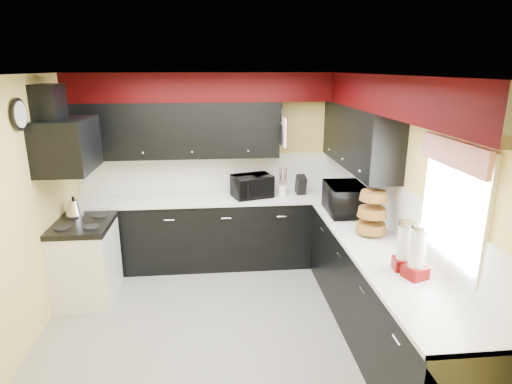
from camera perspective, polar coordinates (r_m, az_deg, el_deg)
ground at (r=4.61m, az=-4.64°, el=-17.49°), size 3.60×3.60×0.00m
wall_back at (r=5.78m, az=-5.26°, el=3.14°), size 3.60×0.06×2.50m
wall_right at (r=4.44m, az=18.88°, el=-1.77°), size 0.06×3.60×2.50m
wall_left at (r=4.43m, az=-29.06°, el=-3.04°), size 0.06×3.60×2.50m
ceiling at (r=3.83m, az=-5.52°, el=15.34°), size 3.60×3.60×0.06m
cab_back at (r=5.74m, az=-5.03°, el=-5.35°), size 3.60×0.60×0.90m
cab_right at (r=4.39m, az=15.85°, el=-13.14°), size 0.60×3.00×0.90m
counter_back at (r=5.58m, az=-5.15°, el=-0.86°), size 3.62×0.64×0.04m
counter_right at (r=4.18m, az=16.35°, el=-7.50°), size 0.64×3.02×0.04m
splash_back at (r=5.79m, az=-5.25°, el=2.54°), size 3.60×0.02×0.50m
splash_right at (r=4.45m, az=18.69°, el=-2.51°), size 0.02×3.60×0.50m
upper_back at (r=5.53m, az=-10.63°, el=8.13°), size 2.60×0.35×0.70m
upper_right at (r=5.07m, az=13.52°, el=7.23°), size 0.35×1.80×0.70m
soffit_back at (r=5.46m, az=-5.54°, el=13.76°), size 3.60×0.36×0.35m
soffit_right at (r=4.01m, az=18.96°, el=12.09°), size 0.36×3.24×0.35m
stove at (r=5.27m, az=-21.66°, el=-8.78°), size 0.60×0.75×0.86m
cooktop at (r=5.10m, az=-22.19°, el=-4.07°), size 0.62×0.77×0.06m
hood at (r=4.90m, az=-23.86°, el=5.75°), size 0.50×0.78×0.55m
hood_duct at (r=4.89m, az=-25.90°, el=10.49°), size 0.24×0.40×0.40m
window at (r=3.59m, az=24.87°, el=-1.61°), size 0.03×0.86×0.96m
valance at (r=3.47m, az=24.86°, el=4.66°), size 0.04×0.88×0.20m
pan_top at (r=5.48m, az=3.31°, el=10.41°), size 0.03×0.22×0.40m
pan_mid at (r=5.38m, az=3.48°, el=7.62°), size 0.03×0.28×0.46m
pan_low at (r=5.64m, az=3.06°, el=7.71°), size 0.03×0.24×0.42m
cut_board at (r=5.26m, az=3.80°, el=7.96°), size 0.03×0.26×0.35m
baskets at (r=4.40m, az=15.21°, el=-2.58°), size 0.27×0.27×0.50m
clock at (r=4.46m, az=-29.07°, el=9.02°), size 0.03×0.30×0.30m
deco_plate at (r=3.93m, az=21.91°, el=10.63°), size 0.03×0.24×0.24m
toaster_oven at (r=5.53m, az=-0.47°, el=0.80°), size 0.59×0.54×0.29m
microwave at (r=5.01m, az=11.79°, el=-0.90°), size 0.42×0.61×0.33m
utensil_crock at (r=5.60m, az=3.59°, el=0.22°), size 0.15×0.15×0.14m
knife_block at (r=5.67m, az=6.00°, el=0.93°), size 0.12×0.17×0.25m
kettle at (r=5.32m, az=-23.08°, el=-1.99°), size 0.23×0.23×0.18m
dispenser_a at (r=3.74m, az=19.14°, el=-6.98°), size 0.17×0.17×0.40m
dispenser_b at (r=3.63m, az=20.71°, el=-7.56°), size 0.21×0.21×0.44m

